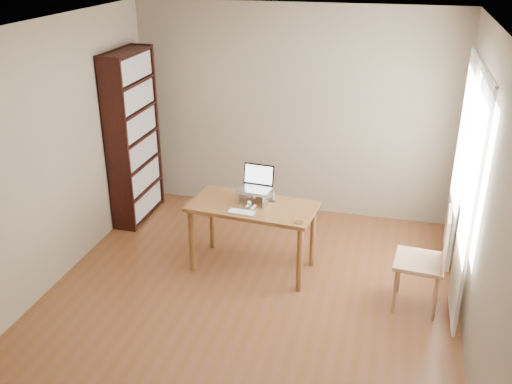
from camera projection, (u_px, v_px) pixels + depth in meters
The scene contains 10 objects.
room at pixel (249, 180), 5.03m from camera, with size 4.04×4.54×2.64m.
bookshelf at pixel (133, 137), 6.92m from camera, with size 0.30×0.90×2.10m.
curtains at pixel (464, 181), 5.36m from camera, with size 0.03×1.90×2.25m.
desk at pixel (253, 214), 5.91m from camera, with size 1.35×0.76×0.75m.
laptop_stand at pixel (255, 194), 5.90m from camera, with size 0.32×0.25×0.13m.
laptop at pixel (256, 183), 5.91m from camera, with size 0.35×0.30×0.23m.
keyboard at pixel (242, 212), 5.68m from camera, with size 0.29×0.14×0.02m.
coaster at pixel (299, 222), 5.50m from camera, with size 0.09×0.09×0.01m, color brown.
cat at pixel (259, 195), 5.93m from camera, with size 0.24×0.48×0.15m.
chair at pixel (429, 256), 5.29m from camera, with size 0.49×0.49×1.03m.
Camera 1 is at (1.25, -4.47, 3.25)m, focal length 40.00 mm.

